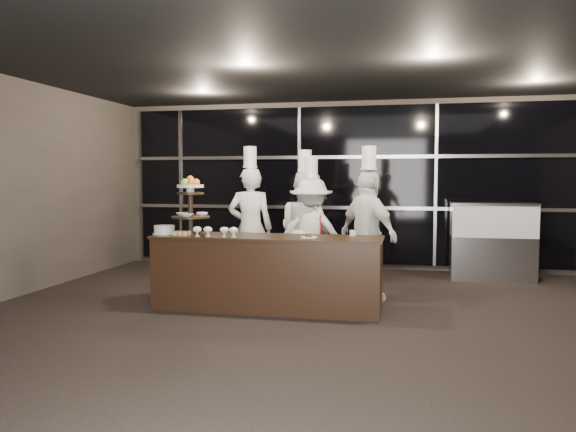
% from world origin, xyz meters
% --- Properties ---
extents(room, '(10.00, 10.00, 10.00)m').
position_xyz_m(room, '(0.00, 0.00, 1.50)').
color(room, black).
rests_on(room, ground).
extents(window_wall, '(8.60, 0.10, 2.80)m').
position_xyz_m(window_wall, '(0.00, 4.94, 1.50)').
color(window_wall, black).
rests_on(window_wall, ground).
extents(buffet_counter, '(2.84, 0.74, 0.92)m').
position_xyz_m(buffet_counter, '(-0.96, 1.58, 0.47)').
color(buffet_counter, black).
rests_on(buffet_counter, ground).
extents(display_stand, '(0.48, 0.48, 0.74)m').
position_xyz_m(display_stand, '(-1.96, 1.58, 1.34)').
color(display_stand, black).
rests_on(display_stand, buffet_counter).
extents(compotes, '(0.58, 0.11, 0.12)m').
position_xyz_m(compotes, '(-1.55, 1.36, 1.00)').
color(compotes, silver).
rests_on(compotes, buffet_counter).
extents(layer_cake, '(0.30, 0.30, 0.11)m').
position_xyz_m(layer_cake, '(-2.30, 1.53, 0.97)').
color(layer_cake, white).
rests_on(layer_cake, buffet_counter).
extents(pastry_squares, '(0.20, 0.13, 0.05)m').
position_xyz_m(pastry_squares, '(-2.01, 1.41, 0.95)').
color(pastry_squares, '#D7B869').
rests_on(pastry_squares, buffet_counter).
extents(small_plate, '(0.20, 0.20, 0.05)m').
position_xyz_m(small_plate, '(-0.42, 1.48, 0.94)').
color(small_plate, white).
rests_on(small_plate, buffet_counter).
extents(chef_cup, '(0.08, 0.08, 0.07)m').
position_xyz_m(chef_cup, '(0.08, 1.83, 0.96)').
color(chef_cup, white).
rests_on(chef_cup, buffet_counter).
extents(display_case, '(1.30, 0.57, 1.24)m').
position_xyz_m(display_case, '(2.07, 4.30, 0.69)').
color(display_case, '#A5A5AA').
rests_on(display_case, ground).
extents(chef_a, '(0.73, 0.56, 2.09)m').
position_xyz_m(chef_a, '(-1.52, 2.80, 0.92)').
color(chef_a, silver).
rests_on(chef_a, ground).
extents(chef_b, '(1.05, 0.98, 2.03)m').
position_xyz_m(chef_b, '(-0.72, 2.85, 0.88)').
color(chef_b, white).
rests_on(chef_b, ground).
extents(chef_c, '(1.10, 0.68, 1.94)m').
position_xyz_m(chef_c, '(-0.61, 2.75, 0.83)').
color(chef_c, silver).
rests_on(chef_c, ground).
extents(chef_d, '(1.03, 1.02, 2.05)m').
position_xyz_m(chef_d, '(0.23, 2.31, 0.89)').
color(chef_d, white).
rests_on(chef_d, ground).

